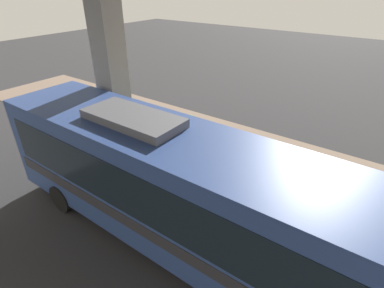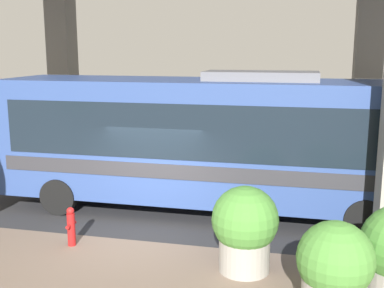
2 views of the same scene
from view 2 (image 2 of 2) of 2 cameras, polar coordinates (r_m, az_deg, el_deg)
name	(u,v)px [view 2 (image 2 of 2)]	position (r m, az deg, el deg)	size (l,w,h in m)	color
ground_plane	(139,241)	(11.59, -6.26, -11.41)	(80.00, 80.00, 0.00)	#2D2D30
bus	(216,137)	(13.04, 2.88, 0.83)	(2.76, 11.72, 3.87)	#334C8C
fire_hydrant	(71,227)	(11.45, -14.13, -9.47)	(0.38, 0.18, 0.93)	#B21919
planter_front	(245,228)	(9.83, 6.29, -9.84)	(1.35, 1.35, 1.78)	#9E998E
planter_middle	(335,269)	(8.62, 16.57, -14.03)	(1.29, 1.29, 1.67)	#9E998E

